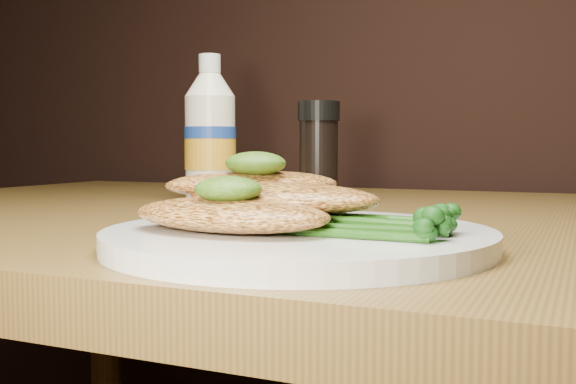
% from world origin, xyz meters
% --- Properties ---
extents(plate, '(0.27, 0.27, 0.01)m').
position_xyz_m(plate, '(0.12, 0.80, 0.76)').
color(plate, silver).
rests_on(plate, dining_table).
extents(chicken_front, '(0.15, 0.09, 0.02)m').
position_xyz_m(chicken_front, '(0.08, 0.76, 0.78)').
color(chicken_front, '#CF8941').
rests_on(chicken_front, plate).
extents(chicken_mid, '(0.15, 0.08, 0.02)m').
position_xyz_m(chicken_mid, '(0.10, 0.80, 0.78)').
color(chicken_mid, '#CF8941').
rests_on(chicken_mid, plate).
extents(chicken_back, '(0.15, 0.14, 0.02)m').
position_xyz_m(chicken_back, '(0.06, 0.83, 0.79)').
color(chicken_back, '#CF8941').
rests_on(chicken_back, plate).
extents(pesto_front, '(0.06, 0.05, 0.02)m').
position_xyz_m(pesto_front, '(0.08, 0.76, 0.79)').
color(pesto_front, black).
rests_on(pesto_front, chicken_front).
extents(pesto_back, '(0.06, 0.06, 0.02)m').
position_xyz_m(pesto_back, '(0.07, 0.82, 0.81)').
color(pesto_back, black).
rests_on(pesto_back, chicken_back).
extents(broccolini_bundle, '(0.15, 0.13, 0.02)m').
position_xyz_m(broccolini_bundle, '(0.17, 0.78, 0.77)').
color(broccolini_bundle, '#1B4B10').
rests_on(broccolini_bundle, plate).
extents(mayo_bottle, '(0.09, 0.09, 0.19)m').
position_xyz_m(mayo_bottle, '(-0.15, 1.12, 0.84)').
color(mayo_bottle, white).
rests_on(mayo_bottle, dining_table).
extents(pepper_grinder, '(0.07, 0.07, 0.12)m').
position_xyz_m(pepper_grinder, '(-0.00, 1.14, 0.81)').
color(pepper_grinder, black).
rests_on(pepper_grinder, dining_table).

